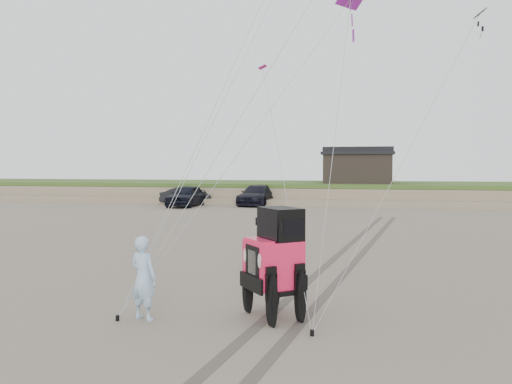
% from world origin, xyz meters
% --- Properties ---
extents(ground, '(160.00, 160.00, 0.00)m').
position_xyz_m(ground, '(0.00, 0.00, 0.00)').
color(ground, '#6B6054').
rests_on(ground, ground).
extents(dune_ridge, '(160.00, 14.25, 1.73)m').
position_xyz_m(dune_ridge, '(0.00, 37.50, 0.82)').
color(dune_ridge, '#7A6B54').
rests_on(dune_ridge, ground).
extents(cabin, '(6.40, 5.40, 3.35)m').
position_xyz_m(cabin, '(2.00, 37.00, 3.24)').
color(cabin, black).
rests_on(cabin, dune_ridge).
extents(truck_a, '(2.16, 5.20, 1.76)m').
position_xyz_m(truck_a, '(-11.57, 28.37, 0.88)').
color(truck_a, black).
rests_on(truck_a, ground).
extents(truck_b, '(4.63, 2.62, 1.45)m').
position_xyz_m(truck_b, '(-12.46, 30.59, 0.72)').
color(truck_b, black).
rests_on(truck_b, ground).
extents(truck_c, '(2.62, 5.89, 1.68)m').
position_xyz_m(truck_c, '(-6.24, 30.87, 0.84)').
color(truck_c, black).
rests_on(truck_c, ground).
extents(jeep, '(5.40, 4.96, 1.92)m').
position_xyz_m(jeep, '(0.65, 0.42, 0.96)').
color(jeep, '#F91F4F').
rests_on(jeep, ground).
extents(man, '(0.76, 0.62, 1.82)m').
position_xyz_m(man, '(-2.03, -0.33, 0.91)').
color(man, '#89B7D4').
rests_on(man, ground).
extents(stake_main, '(0.08, 0.08, 0.12)m').
position_xyz_m(stake_main, '(-2.56, -0.51, 0.06)').
color(stake_main, black).
rests_on(stake_main, ground).
extents(stake_aux, '(0.08, 0.08, 0.12)m').
position_xyz_m(stake_aux, '(1.60, -0.58, 0.06)').
color(stake_aux, black).
rests_on(stake_aux, ground).
extents(tire_tracks, '(5.22, 29.74, 0.01)m').
position_xyz_m(tire_tracks, '(2.00, 8.00, 0.00)').
color(tire_tracks, '#4C443D').
rests_on(tire_tracks, ground).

